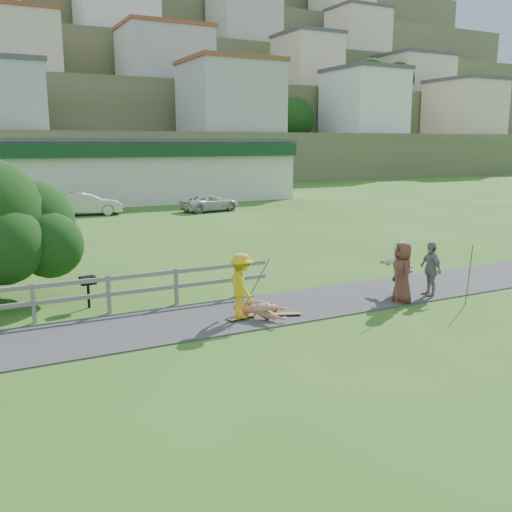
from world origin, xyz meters
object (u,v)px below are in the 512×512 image
(skater_fallen, at_px, (259,310))
(car_white, at_px, (210,203))
(spectator_c, at_px, (403,273))
(skater_rider, at_px, (242,289))
(spectator_b, at_px, (430,269))
(spectator_d, at_px, (400,269))
(car_silver, at_px, (87,204))
(bbq, at_px, (88,292))

(skater_fallen, height_order, car_white, car_white)
(skater_fallen, relative_size, spectator_c, 0.83)
(skater_rider, xyz_separation_m, spectator_b, (6.36, -0.42, -0.01))
(spectator_c, relative_size, spectator_d, 1.05)
(skater_fallen, bearing_deg, car_silver, 54.86)
(skater_rider, height_order, skater_fallen, skater_rider)
(car_silver, height_order, bbq, car_silver)
(skater_fallen, xyz_separation_m, car_silver, (0.41, 25.69, 0.47))
(spectator_d, relative_size, bbq, 1.90)
(spectator_b, bearing_deg, spectator_c, -70.02)
(car_white, bearing_deg, skater_rider, 148.56)
(spectator_d, xyz_separation_m, bbq, (-8.94, 3.15, -0.42))
(spectator_c, bearing_deg, skater_fallen, -74.60)
(skater_fallen, xyz_separation_m, spectator_d, (5.06, 0.18, 0.60))
(car_silver, relative_size, bbq, 4.85)
(car_silver, bearing_deg, skater_rider, -173.67)
(spectator_b, xyz_separation_m, spectator_c, (-1.32, -0.21, 0.06))
(spectator_b, bearing_deg, skater_rider, -82.99)
(spectator_c, bearing_deg, spectator_d, 165.47)
(skater_rider, bearing_deg, bbq, 52.96)
(skater_rider, distance_m, car_silver, 25.53)
(skater_fallen, xyz_separation_m, spectator_c, (4.60, -0.46, 0.65))
(car_white, relative_size, bbq, 4.52)
(skater_fallen, bearing_deg, bbq, 105.16)
(skater_rider, distance_m, spectator_c, 5.09)
(skater_rider, bearing_deg, spectator_c, -91.71)
(skater_rider, height_order, spectator_c, spectator_c)
(skater_fallen, relative_size, car_white, 0.37)
(spectator_d, xyz_separation_m, car_white, (3.53, 23.81, -0.30))
(skater_rider, xyz_separation_m, spectator_c, (5.05, -0.64, 0.05))
(spectator_c, relative_size, bbq, 1.99)
(car_white, bearing_deg, car_silver, 67.65)
(spectator_b, relative_size, spectator_d, 0.98)
(skater_fallen, relative_size, spectator_b, 0.89)
(skater_rider, relative_size, spectator_d, 1.00)
(skater_rider, relative_size, bbq, 1.89)
(spectator_b, relative_size, spectator_c, 0.93)
(skater_rider, distance_m, bbq, 4.69)
(spectator_c, bearing_deg, skater_rider, -76.08)
(skater_rider, bearing_deg, car_white, -15.31)
(spectator_d, bearing_deg, bbq, -102.53)
(spectator_d, height_order, car_silver, spectator_d)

